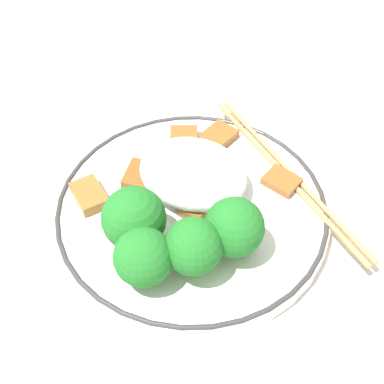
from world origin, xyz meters
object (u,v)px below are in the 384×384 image
(plate, at_px, (192,209))
(chopsticks, at_px, (288,174))
(broccoli_back_left, at_px, (134,219))
(broccoli_back_right, at_px, (193,247))
(broccoli_mid_left, at_px, (234,227))
(broccoli_back_center, at_px, (145,258))

(plate, distance_m, chopsticks, 0.10)
(plate, height_order, broccoli_back_left, broccoli_back_left)
(broccoli_back_right, xyz_separation_m, broccoli_mid_left, (-0.02, -0.03, -0.00))
(broccoli_back_left, height_order, broccoli_back_right, broccoli_back_left)
(chopsticks, bearing_deg, plate, 48.67)
(broccoli_back_right, bearing_deg, broccoli_back_center, 39.53)
(plate, bearing_deg, chopsticks, -131.33)
(plate, bearing_deg, broccoli_mid_left, 151.93)
(broccoli_mid_left, bearing_deg, chopsticks, -97.43)
(broccoli_mid_left, relative_size, chopsticks, 0.27)
(broccoli_back_left, height_order, chopsticks, broccoli_back_left)
(broccoli_mid_left, bearing_deg, broccoli_back_right, 57.46)
(plate, xyz_separation_m, broccoli_back_right, (-0.03, 0.06, 0.04))
(plate, height_order, broccoli_back_center, broccoli_back_center)
(plate, xyz_separation_m, chopsticks, (-0.07, -0.08, 0.01))
(broccoli_back_right, relative_size, broccoli_mid_left, 1.00)
(chopsticks, bearing_deg, broccoli_back_center, 68.14)
(broccoli_mid_left, height_order, chopsticks, broccoli_mid_left)
(broccoli_back_left, bearing_deg, broccoli_mid_left, -159.84)
(broccoli_back_left, distance_m, chopsticks, 0.17)
(broccoli_mid_left, xyz_separation_m, chopsticks, (-0.01, -0.11, -0.03))
(broccoli_back_center, height_order, broccoli_back_right, broccoli_back_right)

